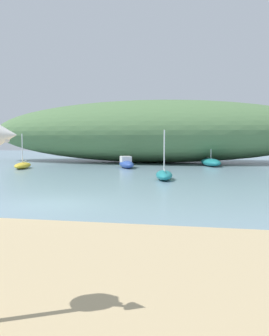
{
  "coord_description": "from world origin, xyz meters",
  "views": [
    {
      "loc": [
        6.06,
        -13.5,
        2.65
      ],
      "look_at": [
        2.24,
        6.36,
        0.99
      ],
      "focal_mm": 38.51,
      "sensor_mm": 36.0,
      "label": 1
    }
  ],
  "objects": [
    {
      "name": "distant_hill",
      "position": [
        0.44,
        26.4,
        3.43
      ],
      "size": [
        37.5,
        11.97,
        6.86
      ],
      "primitive_type": "ellipsoid",
      "color": "#517547",
      "rests_on": "ground"
    },
    {
      "name": "ground_plane",
      "position": [
        0.0,
        0.0,
        0.0
      ],
      "size": [
        120.0,
        120.0,
        0.0
      ],
      "primitive_type": "plane",
      "color": "#7A99A8"
    },
    {
      "name": "sailboat_off_point",
      "position": [
        3.58,
        9.53,
        0.31
      ],
      "size": [
        1.5,
        3.29,
        3.2
      ],
      "color": "teal",
      "rests_on": "ground"
    },
    {
      "name": "sailboat_far_left",
      "position": [
        -9.6,
        15.7,
        0.28
      ],
      "size": [
        1.73,
        3.27,
        3.07
      ],
      "color": "gold",
      "rests_on": "ground"
    },
    {
      "name": "motorboat_far_right",
      "position": [
        -0.77,
        18.11,
        0.42
      ],
      "size": [
        2.36,
        3.45,
        1.05
      ],
      "color": "#2D4C9E",
      "rests_on": "ground"
    },
    {
      "name": "sailboat_centre_water",
      "position": [
        6.75,
        21.75,
        0.38
      ],
      "size": [
        2.54,
        4.38,
        4.74
      ],
      "color": "teal",
      "rests_on": "ground"
    }
  ]
}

